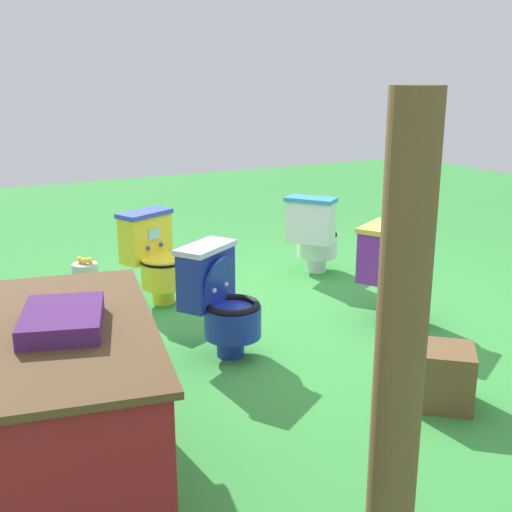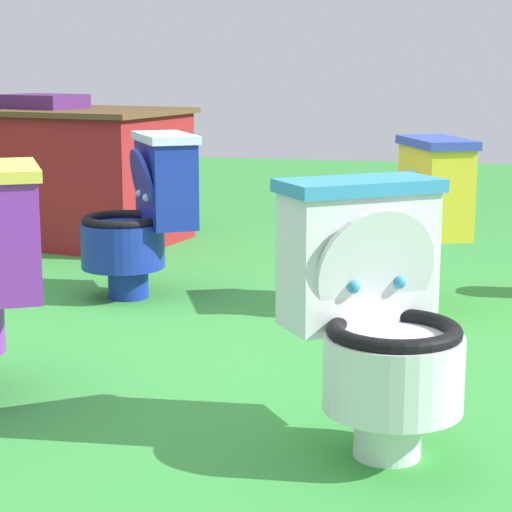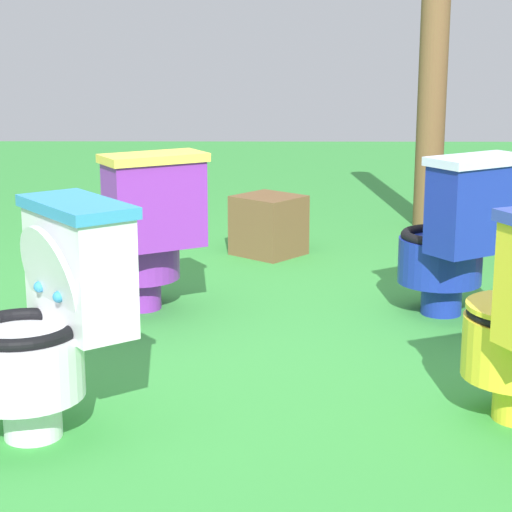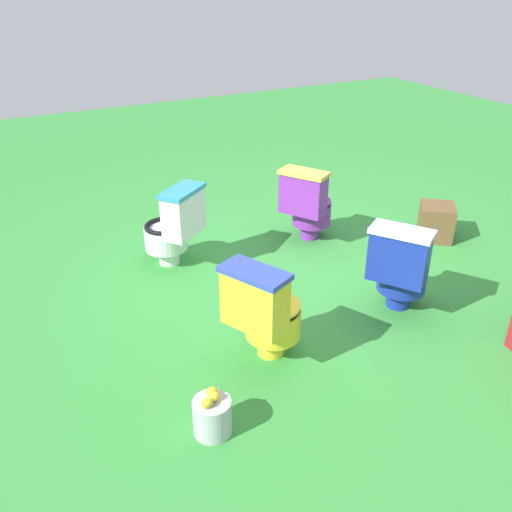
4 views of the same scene
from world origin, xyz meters
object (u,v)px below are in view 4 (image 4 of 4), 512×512
(toilet_purple, at_px, (308,204))
(lemon_bucket, at_px, (212,416))
(toilet_blue, at_px, (401,267))
(toilet_white, at_px, (174,226))
(toilet_yellow, at_px, (265,312))
(small_crate, at_px, (436,222))

(toilet_purple, distance_m, lemon_bucket, 2.59)
(toilet_blue, bearing_deg, lemon_bucket, -107.61)
(toilet_white, xyz_separation_m, lemon_bucket, (0.54, 1.96, -0.26))
(toilet_yellow, relative_size, small_crate, 2.17)
(toilet_blue, xyz_separation_m, lemon_bucket, (1.75, 0.47, -0.26))
(lemon_bucket, bearing_deg, toilet_yellow, -143.03)
(toilet_yellow, bearing_deg, toilet_white, 157.62)
(toilet_yellow, relative_size, lemon_bucket, 2.63)
(toilet_purple, bearing_deg, small_crate, 33.99)
(toilet_yellow, relative_size, toilet_purple, 1.00)
(toilet_white, height_order, toilet_purple, same)
(toilet_yellow, bearing_deg, toilet_blue, 67.62)
(small_crate, bearing_deg, toilet_purple, -26.03)
(toilet_yellow, xyz_separation_m, toilet_blue, (-1.17, -0.03, 0.00))
(toilet_white, bearing_deg, toilet_blue, -87.73)
(toilet_blue, xyz_separation_m, toilet_white, (1.21, -1.49, 0.00))
(toilet_blue, xyz_separation_m, small_crate, (-1.19, -0.81, -0.21))
(toilet_purple, relative_size, small_crate, 2.17)
(lemon_bucket, bearing_deg, toilet_white, -105.38)
(toilet_white, xyz_separation_m, small_crate, (-2.40, 0.68, -0.21))
(toilet_white, distance_m, lemon_bucket, 2.05)
(toilet_white, height_order, lemon_bucket, toilet_white)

